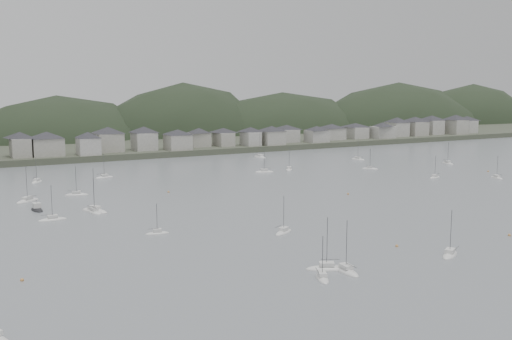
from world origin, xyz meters
TOP-DOWN VIEW (x-y plane):
  - ground at (0.00, 0.00)m, footprint 900.00×900.00m
  - far_shore_land at (0.00, 295.00)m, footprint 900.00×250.00m
  - forested_ridge at (4.83, 269.40)m, footprint 851.55×103.94m
  - waterfront_town at (50.59, 183.34)m, footprint 451.48×28.46m
  - moored_fleet at (-3.75, 59.16)m, footprint 227.68×179.19m
  - motor_launch_far at (-74.50, 69.48)m, footprint 3.54×7.69m
  - mooring_buoys at (-7.17, 41.74)m, footprint 189.95×137.69m

SIDE VIEW (x-z plane):
  - forested_ridge at x=4.83m, z-range -62.57..40.00m
  - ground at x=0.00m, z-range 0.00..0.00m
  - mooring_buoys at x=-7.17m, z-range -0.20..0.50m
  - moored_fleet at x=-3.75m, z-range -6.53..6.89m
  - motor_launch_far at x=-74.50m, z-range -1.60..2.19m
  - far_shore_land at x=0.00m, z-range 0.00..3.00m
  - waterfront_town at x=50.59m, z-range 2.20..15.12m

